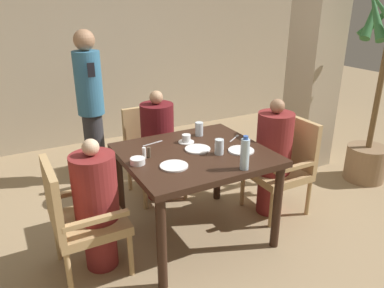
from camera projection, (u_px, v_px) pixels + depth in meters
ground_plane at (195, 234)px, 3.24m from camera, size 16.00×16.00×0.00m
wall_back at (97, 39)px, 4.93m from camera, size 8.00×0.06×2.80m
pillar_stone at (316, 51)px, 4.19m from camera, size 0.44×0.44×2.70m
dining_table at (195, 164)px, 3.00m from camera, size 1.12×1.01×0.77m
chair_left_side at (78, 215)px, 2.65m from camera, size 0.50×0.50×0.89m
diner_in_left_chair at (97, 204)px, 2.69m from camera, size 0.32×0.32×1.03m
chair_far_side at (153, 149)px, 3.80m from camera, size 0.50×0.50×0.89m
diner_in_far_chair at (158, 145)px, 3.65m from camera, size 0.32×0.32×1.11m
chair_right_side at (284, 163)px, 3.49m from camera, size 0.50×0.50×0.89m
diner_in_right_chair at (273, 157)px, 3.39m from camera, size 0.32×0.32×1.11m
standing_host at (91, 104)px, 3.92m from camera, size 0.28×0.31×1.63m
potted_palm at (375, 111)px, 3.94m from camera, size 0.67×0.70×2.08m
plate_main_left at (198, 149)px, 3.00m from camera, size 0.21×0.21×0.01m
plate_main_right at (174, 166)px, 2.70m from camera, size 0.21×0.21×0.01m
plate_dessert_center at (241, 150)px, 2.97m from camera, size 0.21×0.21×0.01m
teacup_with_saucer at (186, 139)px, 3.14m from camera, size 0.13×0.13×0.07m
bowl_small at (138, 161)px, 2.74m from camera, size 0.11×0.11×0.05m
water_bottle at (245, 154)px, 2.63m from camera, size 0.06×0.06×0.25m
glass_tall_near at (199, 129)px, 3.29m from camera, size 0.07×0.07×0.12m
glass_tall_mid at (219, 147)px, 2.90m from camera, size 0.07×0.07×0.12m
salt_shaker at (144, 153)px, 2.82m from camera, size 0.03×0.03×0.09m
pepper_shaker at (149, 152)px, 2.84m from camera, size 0.03×0.03×0.08m
fork_beside_plate at (235, 138)px, 3.25m from camera, size 0.16×0.11×0.00m
knife_beside_plate at (154, 143)px, 3.13m from camera, size 0.19×0.05×0.00m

